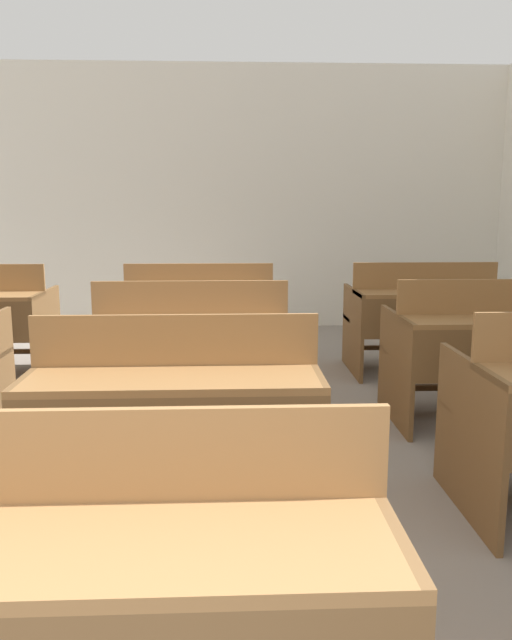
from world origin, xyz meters
The scene contains 7 objects.
wall_back centered at (0.00, 7.21, 1.44)m, with size 7.02×0.06×2.88m.
bench_front_center centered at (0.14, 1.43, 0.47)m, with size 1.18×0.75×0.91m.
bench_second_center centered at (0.16, 2.65, 0.47)m, with size 1.18×0.75×0.91m.
bench_third_center centered at (0.15, 3.86, 0.47)m, with size 1.18×0.75×0.91m.
bench_third_right centered at (2.00, 3.86, 0.47)m, with size 1.18×0.75×0.91m.
bench_back_center centered at (0.14, 5.07, 0.47)m, with size 1.18×0.75×0.91m.
bench_back_right centered at (1.97, 5.09, 0.47)m, with size 1.18×0.75×0.91m.
Camera 1 is at (0.38, 0.15, 1.33)m, focal length 35.00 mm.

